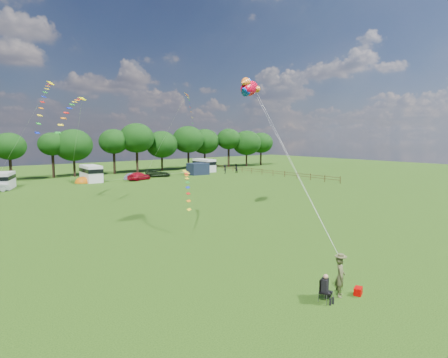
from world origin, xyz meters
TOP-DOWN VIEW (x-y plane):
  - ground_plane at (0.00, 0.00)m, footprint 180.00×180.00m
  - tree_line at (5.30, 54.99)m, footprint 102.98×10.98m
  - fence at (32.00, 34.50)m, footprint 0.12×33.12m
  - car_c at (8.74, 42.79)m, footprint 4.92×3.48m
  - car_d at (13.81, 45.24)m, footprint 5.20×3.53m
  - campervan_b at (-11.41, 45.05)m, footprint 3.70×5.34m
  - campervan_c at (1.44, 45.74)m, footprint 2.71×5.78m
  - campervan_d at (26.68, 48.31)m, footprint 2.46×5.56m
  - tent_orange at (-0.20, 45.06)m, footprint 2.54×2.78m
  - tent_greyblue at (8.39, 44.86)m, footprint 2.99×3.28m
  - awning_navy at (22.02, 43.97)m, footprint 3.80×3.15m
  - kite_flyer at (-4.83, -7.07)m, footprint 0.86×0.80m
  - camp_chair at (-5.92, -6.98)m, footprint 0.69×0.71m
  - kite_bag at (-3.99, -7.55)m, footprint 0.60×0.51m
  - fish_kite at (3.93, 9.28)m, footprint 3.99×2.86m
  - streamer_kite_a at (-9.89, 25.61)m, footprint 3.43×5.66m
  - streamer_kite_b at (-8.51, 21.07)m, footprint 4.30×4.57m
  - streamer_kite_c at (-2.30, 10.30)m, footprint 3.19×4.91m
  - walker_a at (30.18, 41.92)m, footprint 0.93×0.58m
  - walker_b at (27.53, 42.27)m, footprint 1.26×1.05m
  - streamer_kite_d at (6.87, 23.87)m, footprint 2.72×5.20m

SIDE VIEW (x-z plane):
  - ground_plane at x=0.00m, z-range 0.00..0.00m
  - tent_greyblue at x=8.39m, z-range -1.09..1.13m
  - tent_orange at x=-0.20m, z-range -0.97..1.01m
  - kite_bag at x=-3.99m, z-range 0.00..0.37m
  - car_d at x=13.81m, z-range 0.00..1.30m
  - car_c at x=8.74m, z-range 0.00..1.36m
  - fence at x=32.00m, z-range 0.10..1.30m
  - camp_chair at x=-5.92m, z-range 0.13..1.48m
  - walker_b at x=27.53m, z-range 0.00..1.78m
  - walker_a at x=30.18m, z-range 0.00..1.90m
  - kite_flyer at x=-4.83m, z-range 0.00..1.96m
  - awning_navy at x=22.02m, z-range 0.00..2.29m
  - campervan_b at x=-11.41m, z-range 0.09..2.50m
  - campervan_d at x=26.68m, z-range 0.10..2.80m
  - campervan_c at x=1.44m, z-range 0.10..2.88m
  - streamer_kite_c at x=-2.30m, z-range 2.22..5.02m
  - tree_line at x=5.30m, z-range 1.21..11.48m
  - streamer_kite_b at x=-8.51m, z-range 8.54..12.34m
  - streamer_kite_a at x=-9.89m, z-range 8.77..14.56m
  - streamer_kite_d at x=6.87m, z-range 9.78..14.10m
  - fish_kite at x=3.93m, z-range 11.10..13.24m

